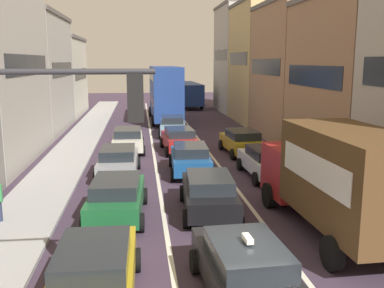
% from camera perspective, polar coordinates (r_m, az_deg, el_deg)
% --- Properties ---
extents(sidewalk_left, '(2.60, 64.00, 0.14)m').
position_cam_1_polar(sidewalk_left, '(29.68, -14.83, -0.33)').
color(sidewalk_left, '#A2A2A2').
rests_on(sidewalk_left, ground).
extents(lane_stripe_left, '(0.16, 60.00, 0.01)m').
position_cam_1_polar(lane_stripe_left, '(29.40, -5.13, -0.24)').
color(lane_stripe_left, silver).
rests_on(lane_stripe_left, ground).
extents(lane_stripe_right, '(0.16, 60.00, 0.01)m').
position_cam_1_polar(lane_stripe_right, '(29.69, 1.44, -0.10)').
color(lane_stripe_right, silver).
rests_on(lane_stripe_right, ground).
extents(building_row_right, '(7.20, 43.90, 11.59)m').
position_cam_1_polar(building_row_right, '(34.13, 14.70, 9.63)').
color(building_row_right, '#B2ADA3').
rests_on(building_row_right, ground).
extents(traffic_light_pole, '(3.58, 0.38, 5.50)m').
position_cam_1_polar(traffic_light_pole, '(8.15, -20.64, -2.47)').
color(traffic_light_pole, '#2D2D33').
rests_on(traffic_light_pole, ground).
extents(removalist_box_truck, '(2.92, 7.78, 3.58)m').
position_cam_1_polar(removalist_box_truck, '(14.77, 18.23, -3.96)').
color(removalist_box_truck, '#A51E1E').
rests_on(removalist_box_truck, ground).
extents(taxi_centre_lane_front, '(2.24, 4.39, 1.66)m').
position_cam_1_polar(taxi_centre_lane_front, '(10.77, 6.89, -15.71)').
color(taxi_centre_lane_front, black).
rests_on(taxi_centre_lane_front, ground).
extents(sedan_left_lane_front, '(2.11, 4.33, 1.49)m').
position_cam_1_polar(sedan_left_lane_front, '(10.80, -12.51, -15.83)').
color(sedan_left_lane_front, '#B29319').
rests_on(sedan_left_lane_front, ground).
extents(sedan_centre_lane_second, '(2.26, 4.39, 1.49)m').
position_cam_1_polar(sedan_centre_lane_second, '(16.35, 2.22, -6.29)').
color(sedan_centre_lane_second, black).
rests_on(sedan_centre_lane_second, ground).
extents(wagon_left_lane_second, '(2.24, 4.39, 1.49)m').
position_cam_1_polar(wagon_left_lane_second, '(16.09, -9.73, -6.72)').
color(wagon_left_lane_second, '#19592D').
rests_on(wagon_left_lane_second, ground).
extents(hatchback_centre_lane_third, '(2.20, 4.37, 1.49)m').
position_cam_1_polar(hatchback_centre_lane_third, '(22.00, -0.23, -1.83)').
color(hatchback_centre_lane_third, '#194C8C').
rests_on(hatchback_centre_lane_third, ground).
extents(sedan_left_lane_third, '(2.13, 4.33, 1.49)m').
position_cam_1_polar(sedan_left_lane_third, '(21.66, -9.53, -2.18)').
color(sedan_left_lane_third, gray).
rests_on(sedan_left_lane_third, ground).
extents(coupe_centre_lane_fourth, '(2.28, 4.40, 1.49)m').
position_cam_1_polar(coupe_centre_lane_fourth, '(27.36, -1.68, 0.66)').
color(coupe_centre_lane_fourth, '#A51E1E').
rests_on(coupe_centre_lane_fourth, ground).
extents(sedan_left_lane_fourth, '(2.13, 4.33, 1.49)m').
position_cam_1_polar(sedan_left_lane_fourth, '(27.57, -8.33, 0.62)').
color(sedan_left_lane_fourth, beige).
rests_on(sedan_left_lane_fourth, ground).
extents(sedan_centre_lane_fifth, '(2.30, 4.41, 1.49)m').
position_cam_1_polar(sedan_centre_lane_fifth, '(33.28, -2.53, 2.45)').
color(sedan_centre_lane_fifth, '#759EB7').
rests_on(sedan_centre_lane_fifth, ground).
extents(sedan_right_lane_behind_truck, '(2.15, 4.34, 1.49)m').
position_cam_1_polar(sedan_right_lane_behind_truck, '(21.63, 9.61, -2.20)').
color(sedan_right_lane_behind_truck, silver).
rests_on(sedan_right_lane_behind_truck, ground).
extents(wagon_right_lane_far, '(2.23, 4.38, 1.49)m').
position_cam_1_polar(wagon_right_lane_far, '(26.73, 6.47, 0.35)').
color(wagon_right_lane_far, '#B29319').
rests_on(wagon_right_lane_far, ground).
extents(bus_mid_queue_primary, '(2.87, 10.52, 5.06)m').
position_cam_1_polar(bus_mid_queue_primary, '(41.14, -3.51, 6.88)').
color(bus_mid_queue_primary, navy).
rests_on(bus_mid_queue_primary, ground).
extents(bus_far_queue_secondary, '(2.99, 10.56, 2.90)m').
position_cam_1_polar(bus_far_queue_secondary, '(54.72, -0.58, 6.72)').
color(bus_far_queue_secondary, navy).
rests_on(bus_far_queue_secondary, ground).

